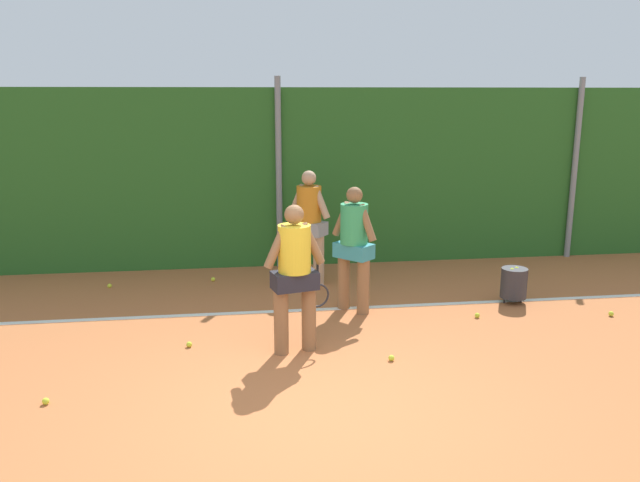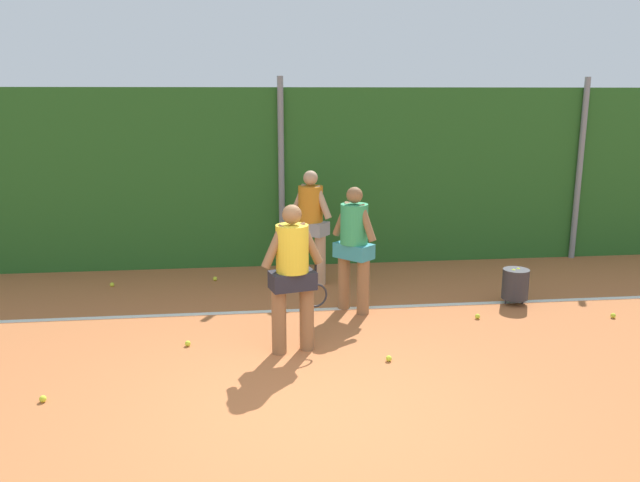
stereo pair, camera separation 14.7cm
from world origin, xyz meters
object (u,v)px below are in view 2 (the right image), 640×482
(tennis_ball_2, at_px, (389,358))
(player_backcourt_far, at_px, (311,221))
(tennis_ball_1, at_px, (43,399))
(tennis_ball_6, at_px, (188,343))
(tennis_ball_4, at_px, (613,316))
(player_foreground_near, at_px, (293,271))
(player_midcourt, at_px, (354,243))
(tennis_ball_3, at_px, (478,316))
(tennis_ball_5, at_px, (112,285))
(ball_hopper, at_px, (515,284))
(tennis_ball_0, at_px, (215,279))

(tennis_ball_2, bearing_deg, player_backcourt_far, 100.25)
(tennis_ball_1, xyz_separation_m, tennis_ball_6, (1.25, 1.23, 0.00))
(tennis_ball_4, bearing_deg, player_foreground_near, -171.94)
(tennis_ball_6, bearing_deg, tennis_ball_4, 3.39)
(player_midcourt, relative_size, tennis_ball_2, 25.55)
(player_backcourt_far, xyz_separation_m, tennis_ball_6, (-1.68, -2.36, -0.95))
(tennis_ball_3, xyz_separation_m, tennis_ball_4, (1.77, -0.18, 0.00))
(tennis_ball_5, relative_size, tennis_ball_6, 1.00)
(tennis_ball_3, distance_m, tennis_ball_4, 1.78)
(tennis_ball_4, distance_m, tennis_ball_5, 7.13)
(tennis_ball_2, distance_m, tennis_ball_5, 4.78)
(ball_hopper, height_order, tennis_ball_2, ball_hopper)
(ball_hopper, bearing_deg, tennis_ball_6, -166.95)
(tennis_ball_3, bearing_deg, player_foreground_near, -162.51)
(tennis_ball_1, relative_size, tennis_ball_3, 1.00)
(tennis_ball_0, bearing_deg, tennis_ball_2, -58.42)
(tennis_ball_4, bearing_deg, tennis_ball_0, 156.34)
(tennis_ball_0, bearing_deg, player_foreground_near, -70.64)
(ball_hopper, bearing_deg, player_foreground_near, -157.85)
(tennis_ball_0, xyz_separation_m, tennis_ball_4, (5.25, -2.30, 0.00))
(player_midcourt, relative_size, tennis_ball_3, 25.55)
(tennis_ball_3, bearing_deg, ball_hopper, 35.83)
(player_midcourt, distance_m, ball_hopper, 2.37)
(player_midcourt, relative_size, tennis_ball_5, 25.55)
(tennis_ball_0, xyz_separation_m, tennis_ball_1, (-1.44, -3.85, 0.00))
(tennis_ball_2, distance_m, tennis_ball_3, 1.87)
(tennis_ball_1, distance_m, tennis_ball_5, 3.72)
(ball_hopper, distance_m, tennis_ball_3, 0.92)
(ball_hopper, distance_m, tennis_ball_2, 2.77)
(player_backcourt_far, bearing_deg, tennis_ball_5, -144.01)
(player_backcourt_far, xyz_separation_m, tennis_ball_2, (0.55, -3.05, -0.95))
(player_backcourt_far, xyz_separation_m, tennis_ball_3, (2.00, -1.86, -0.95))
(tennis_ball_5, height_order, tennis_ball_6, same)
(player_foreground_near, height_order, tennis_ball_0, player_foreground_near)
(player_foreground_near, distance_m, tennis_ball_0, 3.21)
(tennis_ball_2, relative_size, tennis_ball_4, 1.00)
(tennis_ball_0, relative_size, tennis_ball_1, 1.00)
(tennis_ball_3, height_order, tennis_ball_6, same)
(ball_hopper, bearing_deg, tennis_ball_4, -33.41)
(player_foreground_near, bearing_deg, player_midcourt, 40.95)
(player_backcourt_far, height_order, tennis_ball_1, player_backcourt_far)
(tennis_ball_0, bearing_deg, tennis_ball_1, -110.51)
(tennis_ball_3, distance_m, tennis_ball_6, 3.71)
(tennis_ball_2, distance_m, tennis_ball_6, 2.33)
(tennis_ball_3, bearing_deg, tennis_ball_0, 148.58)
(tennis_ball_2, height_order, tennis_ball_5, same)
(player_foreground_near, relative_size, player_backcourt_far, 0.97)
(player_foreground_near, relative_size, tennis_ball_5, 25.63)
(tennis_ball_0, relative_size, tennis_ball_6, 1.00)
(player_foreground_near, relative_size, tennis_ball_1, 25.63)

